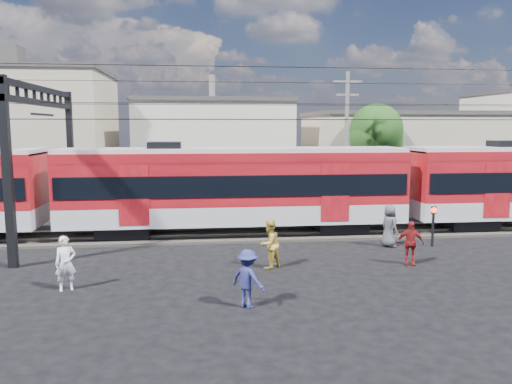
# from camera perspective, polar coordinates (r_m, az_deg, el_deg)

# --- Properties ---
(ground) EXTENTS (120.00, 120.00, 0.00)m
(ground) POSITION_cam_1_polar(r_m,az_deg,el_deg) (16.49, 4.73, -10.85)
(ground) COLOR black
(ground) RESTS_ON ground
(track_bed) EXTENTS (70.00, 3.40, 0.12)m
(track_bed) POSITION_cam_1_polar(r_m,az_deg,el_deg) (24.10, 1.06, -4.75)
(track_bed) COLOR #2D2823
(track_bed) RESTS_ON ground
(rail_near) EXTENTS (70.00, 0.12, 0.12)m
(rail_near) POSITION_cam_1_polar(r_m,az_deg,el_deg) (23.35, 1.30, -4.85)
(rail_near) COLOR #59544C
(rail_near) RESTS_ON track_bed
(rail_far) EXTENTS (70.00, 0.12, 0.12)m
(rail_far) POSITION_cam_1_polar(r_m,az_deg,el_deg) (24.80, 0.83, -4.11)
(rail_far) COLOR #59544C
(rail_far) RESTS_ON track_bed
(commuter_train) EXTENTS (50.30, 3.08, 4.17)m
(commuter_train) POSITION_cam_1_polar(r_m,az_deg,el_deg) (23.58, -1.98, 0.74)
(commuter_train) COLOR black
(commuter_train) RESTS_ON ground
(catenary) EXTENTS (70.00, 9.30, 7.52)m
(catenary) POSITION_cam_1_polar(r_m,az_deg,el_deg) (24.00, -20.01, 6.96)
(catenary) COLOR black
(catenary) RESTS_ON ground
(building_west) EXTENTS (14.28, 10.20, 9.30)m
(building_west) POSITION_cam_1_polar(r_m,az_deg,el_deg) (41.74, -26.06, 6.06)
(building_west) COLOR tan
(building_west) RESTS_ON ground
(building_midwest) EXTENTS (12.24, 12.24, 7.30)m
(building_midwest) POSITION_cam_1_polar(r_m,az_deg,el_deg) (42.39, -4.98, 5.46)
(building_midwest) COLOR beige
(building_midwest) RESTS_ON ground
(building_mideast) EXTENTS (16.32, 10.20, 6.30)m
(building_mideast) POSITION_cam_1_polar(r_m,az_deg,el_deg) (42.93, 17.08, 4.51)
(building_mideast) COLOR tan
(building_mideast) RESTS_ON ground
(utility_pole_mid) EXTENTS (1.80, 0.24, 8.50)m
(utility_pole_mid) POSITION_cam_1_polar(r_m,az_deg,el_deg) (31.68, 10.29, 6.24)
(utility_pole_mid) COLOR slate
(utility_pole_mid) RESTS_ON ground
(tree_near) EXTENTS (3.82, 3.64, 6.72)m
(tree_near) POSITION_cam_1_polar(r_m,az_deg,el_deg) (35.61, 13.81, 6.49)
(tree_near) COLOR #382619
(tree_near) RESTS_ON ground
(pedestrian_a) EXTENTS (0.74, 0.61, 1.76)m
(pedestrian_a) POSITION_cam_1_polar(r_m,az_deg,el_deg) (17.08, -20.94, -7.61)
(pedestrian_a) COLOR silver
(pedestrian_a) RESTS_ON ground
(pedestrian_b) EXTENTS (1.11, 1.10, 1.81)m
(pedestrian_b) POSITION_cam_1_polar(r_m,az_deg,el_deg) (18.40, 1.55, -5.94)
(pedestrian_b) COLOR gold
(pedestrian_b) RESTS_ON ground
(pedestrian_c) EXTENTS (1.24, 1.21, 1.71)m
(pedestrian_c) POSITION_cam_1_polar(r_m,az_deg,el_deg) (14.53, -0.95, -9.86)
(pedestrian_c) COLOR navy
(pedestrian_c) RESTS_ON ground
(pedestrian_d) EXTENTS (1.06, 0.65, 1.69)m
(pedestrian_d) POSITION_cam_1_polar(r_m,az_deg,el_deg) (19.68, 17.20, -5.58)
(pedestrian_d) COLOR maroon
(pedestrian_d) RESTS_ON ground
(pedestrian_e) EXTENTS (0.86, 1.04, 1.82)m
(pedestrian_e) POSITION_cam_1_polar(r_m,az_deg,el_deg) (22.35, 14.99, -3.76)
(pedestrian_e) COLOR #47474C
(pedestrian_e) RESTS_ON ground
(crossing_signal) EXTENTS (0.26, 0.26, 1.76)m
(crossing_signal) POSITION_cam_1_polar(r_m,az_deg,el_deg) (22.91, 19.61, -2.89)
(crossing_signal) COLOR black
(crossing_signal) RESTS_ON ground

